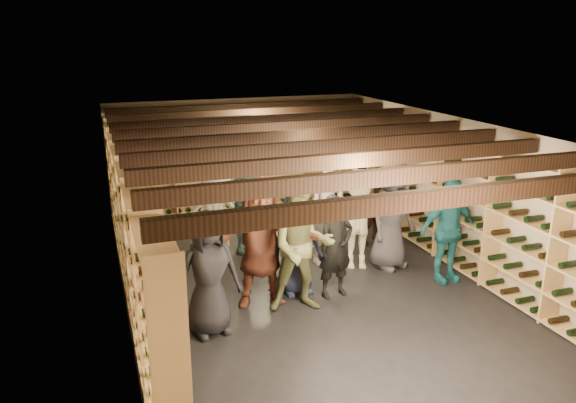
% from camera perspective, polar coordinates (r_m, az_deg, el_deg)
% --- Properties ---
extents(ground, '(8.00, 8.00, 0.00)m').
position_cam_1_polar(ground, '(9.07, 1.49, -7.51)').
color(ground, black).
rests_on(ground, ground).
extents(walls, '(5.52, 8.02, 2.40)m').
position_cam_1_polar(walls, '(8.65, 1.55, -0.24)').
color(walls, '#B7A68F').
rests_on(walls, ground).
extents(ceiling, '(5.50, 8.00, 0.01)m').
position_cam_1_polar(ceiling, '(8.38, 1.62, 7.64)').
color(ceiling, beige).
rests_on(ceiling, walls).
extents(ceiling_joists, '(5.40, 7.12, 0.18)m').
position_cam_1_polar(ceiling_joists, '(8.40, 1.61, 6.69)').
color(ceiling_joists, black).
rests_on(ceiling_joists, ground).
extents(wine_rack_left, '(0.32, 7.50, 2.15)m').
position_cam_1_polar(wine_rack_left, '(8.17, -15.56, -2.83)').
color(wine_rack_left, tan).
rests_on(wine_rack_left, ground).
extents(wine_rack_right, '(0.32, 7.50, 2.15)m').
position_cam_1_polar(wine_rack_right, '(9.87, 15.61, 0.53)').
color(wine_rack_right, tan).
rests_on(wine_rack_right, ground).
extents(wine_rack_back, '(4.70, 0.30, 2.15)m').
position_cam_1_polar(wine_rack_back, '(12.22, -4.94, 4.14)').
color(wine_rack_back, tan).
rests_on(wine_rack_back, ground).
extents(crate_stack_left, '(0.58, 0.48, 0.51)m').
position_cam_1_polar(crate_stack_left, '(9.82, -7.77, -4.11)').
color(crate_stack_left, tan).
rests_on(crate_stack_left, ground).
extents(crate_stack_right, '(0.51, 0.35, 0.34)m').
position_cam_1_polar(crate_stack_right, '(10.41, -1.26, -3.24)').
color(crate_stack_right, tan).
rests_on(crate_stack_right, ground).
extents(crate_loose, '(0.57, 0.45, 0.17)m').
position_cam_1_polar(crate_loose, '(10.44, 3.12, -3.70)').
color(crate_loose, tan).
rests_on(crate_loose, ground).
extents(person_0, '(0.89, 0.67, 1.66)m').
position_cam_1_polar(person_0, '(7.18, -8.08, -7.21)').
color(person_0, black).
rests_on(person_0, ground).
extents(person_1, '(0.61, 0.45, 1.53)m').
position_cam_1_polar(person_1, '(8.16, 4.85, -4.59)').
color(person_1, black).
rests_on(person_1, ground).
extents(person_2, '(1.02, 0.86, 1.86)m').
position_cam_1_polar(person_2, '(7.67, 1.42, -4.64)').
color(person_2, '#60643B').
rests_on(person_2, ground).
extents(person_3, '(1.22, 0.94, 1.66)m').
position_cam_1_polar(person_3, '(9.15, 7.14, -1.84)').
color(person_3, '#BFB992').
rests_on(person_3, ground).
extents(person_4, '(0.98, 0.42, 1.66)m').
position_cam_1_polar(person_4, '(8.95, 15.93, -2.81)').
color(person_4, '#1C6671').
rests_on(person_4, ground).
extents(person_5, '(1.78, 0.78, 1.85)m').
position_cam_1_polar(person_5, '(7.87, -2.84, -4.09)').
color(person_5, brown).
rests_on(person_5, ground).
extents(person_6, '(0.79, 0.54, 1.54)m').
position_cam_1_polar(person_6, '(8.23, 0.85, -4.27)').
color(person_6, '#1D2544').
rests_on(person_6, ground).
extents(person_7, '(0.79, 0.64, 1.90)m').
position_cam_1_polar(person_7, '(9.30, 3.98, -0.67)').
color(person_7, gray).
rests_on(person_7, ground).
extents(person_8, '(0.86, 0.75, 1.50)m').
position_cam_1_polar(person_8, '(10.36, 9.21, -0.16)').
color(person_8, '#4F311E').
rests_on(person_8, ground).
extents(person_9, '(1.06, 0.63, 1.61)m').
position_cam_1_polar(person_9, '(9.66, -7.46, -1.02)').
color(person_9, '#B6B2A8').
rests_on(person_9, ground).
extents(person_10, '(1.08, 0.70, 1.71)m').
position_cam_1_polar(person_10, '(9.76, -4.32, -0.39)').
color(person_10, '#2A5140').
rests_on(person_10, ground).
extents(person_12, '(1.03, 0.86, 1.81)m').
position_cam_1_polar(person_12, '(9.24, 10.51, -1.33)').
color(person_12, '#39373D').
rests_on(person_12, ground).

